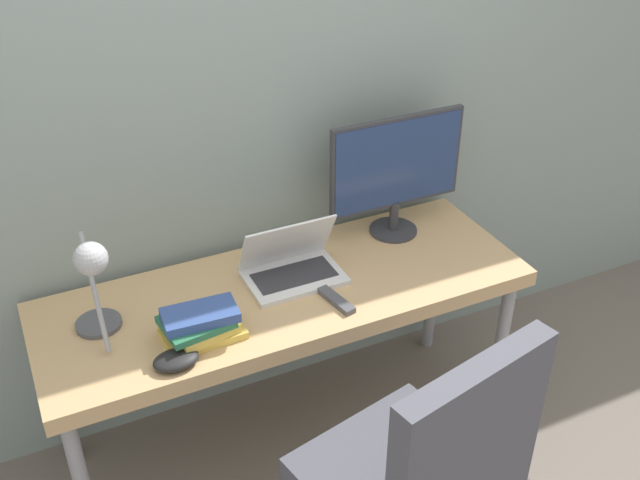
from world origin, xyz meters
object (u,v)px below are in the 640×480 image
Objects in this scene: laptop at (292,266)px; monitor at (396,169)px; book_stack at (200,324)px; desk_lamp at (93,279)px; office_chair at (426,473)px; game_controller at (176,360)px.

monitor is (0.48, 0.12, 0.23)m from laptop.
laptop is 1.29× the size of book_stack.
monitor is 0.95m from book_stack.
monitor is at bearing 19.03° from book_stack.
desk_lamp is 1.12m from office_chair.
desk_lamp is at bearing 163.28° from book_stack.
laptop is 0.83× the size of desk_lamp.
book_stack is (-0.43, 0.68, 0.19)m from office_chair.
game_controller is (-0.99, -0.40, -0.25)m from monitor.
game_controller is (-0.50, -0.28, -0.03)m from laptop.
laptop is 2.38× the size of game_controller.
book_stack is (-0.88, -0.30, -0.22)m from monitor.
book_stack is (-0.40, -0.19, 0.01)m from laptop.
office_chair is 4.09× the size of book_stack.
book_stack is at bearing 122.32° from office_chair.
desk_lamp is 0.35m from game_controller.
monitor is at bearing 21.82° from game_controller.
office_chair is (0.03, -0.86, -0.18)m from laptop.
desk_lamp is at bearing 133.08° from office_chair.
desk_lamp is 0.38× the size of office_chair.
laptop is 0.58m from game_controller.
laptop reaches higher than book_stack.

